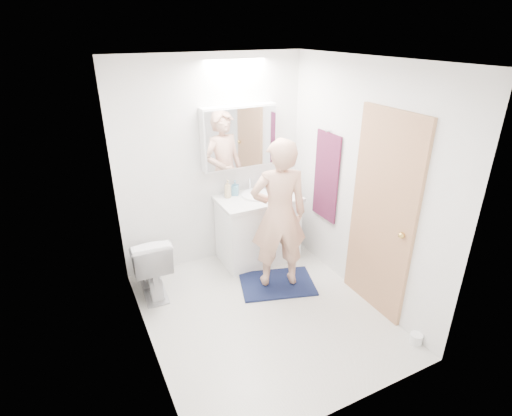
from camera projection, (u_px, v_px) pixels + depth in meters
floor at (263, 313)px, 4.02m from camera, size 2.50×2.50×0.00m
ceiling at (265, 60)px, 3.02m from camera, size 2.50×2.50×0.00m
wall_back at (213, 164)px, 4.54m from camera, size 2.50×0.00×2.50m
wall_front at (355, 276)px, 2.50m from camera, size 2.50×0.00×2.50m
wall_left at (137, 230)px, 3.07m from camera, size 0.00×2.50×2.50m
wall_right at (361, 184)px, 3.97m from camera, size 0.00×2.50×2.50m
vanity_cabinet at (258, 230)px, 4.82m from camera, size 0.90×0.55×0.78m
countertop at (258, 199)px, 4.65m from camera, size 0.95×0.58×0.04m
sink_basin at (257, 195)px, 4.66m from camera, size 0.36×0.36×0.03m
faucet at (250, 185)px, 4.79m from camera, size 0.02×0.02×0.16m
medicine_cabinet at (239, 137)px, 4.47m from camera, size 0.88×0.14×0.70m
mirror_panel at (242, 138)px, 4.41m from camera, size 0.84×0.01×0.66m
toilet at (150, 263)px, 4.20m from camera, size 0.45×0.73×0.72m
bath_rug at (277, 284)px, 4.45m from camera, size 0.93×0.76×0.02m
person at (279, 215)px, 4.10m from camera, size 0.68×0.55×1.63m
door at (382, 216)px, 3.76m from camera, size 0.04×0.80×2.00m
door_knob at (402, 235)px, 3.52m from camera, size 0.06×0.06×0.06m
towel at (326, 177)px, 4.45m from camera, size 0.02×0.42×1.00m
towel_hook at (329, 131)px, 4.23m from camera, size 0.07×0.02×0.02m
soap_bottle_a at (228, 189)px, 4.59m from camera, size 0.09×0.09×0.21m
soap_bottle_b at (235, 188)px, 4.66m from camera, size 0.11×0.11×0.18m
toothbrush_cup at (269, 186)px, 4.85m from camera, size 0.12×0.12×0.09m
toilet_paper_roll at (416, 339)px, 3.61m from camera, size 0.11×0.11×0.10m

